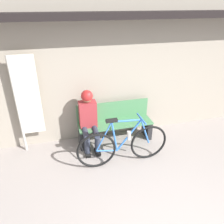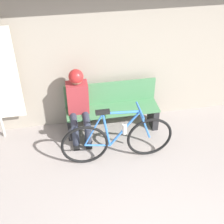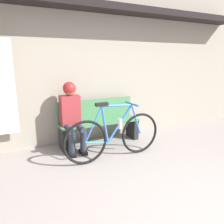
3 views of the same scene
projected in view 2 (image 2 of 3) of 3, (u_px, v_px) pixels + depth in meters
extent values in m
cube|color=#9E9384|center=(118.00, 33.00, 4.85)|extent=(12.00, 0.12, 3.20)
cube|color=#477F51|center=(113.00, 109.00, 5.22)|extent=(1.55, 0.42, 0.03)
cube|color=#477F51|center=(110.00, 92.00, 5.24)|extent=(1.55, 0.03, 0.40)
cube|color=#232326|center=(70.00, 125.00, 5.24)|extent=(0.10, 0.36, 0.41)
cube|color=#232326|center=(153.00, 115.00, 5.46)|extent=(0.10, 0.36, 0.41)
torus|color=black|center=(85.00, 145.00, 4.61)|extent=(0.71, 0.04, 0.71)
torus|color=black|center=(149.00, 137.00, 4.76)|extent=(0.71, 0.04, 0.71)
cylinder|color=blue|center=(122.00, 112.00, 4.38)|extent=(0.54, 0.03, 0.07)
cylinder|color=blue|center=(124.00, 129.00, 4.56)|extent=(0.46, 0.03, 0.60)
cylinder|color=blue|center=(106.00, 130.00, 4.51)|extent=(0.13, 0.03, 0.62)
cylinder|color=blue|center=(97.00, 145.00, 4.66)|extent=(0.38, 0.03, 0.09)
cylinder|color=blue|center=(93.00, 130.00, 4.47)|extent=(0.30, 0.02, 0.56)
cylinder|color=blue|center=(145.00, 125.00, 4.59)|extent=(0.21, 0.03, 0.52)
cube|color=black|center=(103.00, 112.00, 4.31)|extent=(0.20, 0.07, 0.05)
cylinder|color=blue|center=(140.00, 110.00, 4.41)|extent=(0.03, 0.40, 0.03)
cylinder|color=beige|center=(124.00, 129.00, 4.56)|extent=(0.07, 0.07, 0.17)
cylinder|color=#2D3342|center=(74.00, 121.00, 4.96)|extent=(0.11, 0.39, 0.13)
cylinder|color=#2D3342|center=(76.00, 136.00, 4.95)|extent=(0.11, 0.17, 0.38)
cube|color=black|center=(76.00, 145.00, 5.10)|extent=(0.10, 0.22, 0.06)
cylinder|color=#2D3342|center=(86.00, 119.00, 4.99)|extent=(0.11, 0.39, 0.13)
cylinder|color=#2D3342|center=(88.00, 135.00, 4.98)|extent=(0.11, 0.17, 0.38)
cube|color=black|center=(88.00, 143.00, 5.13)|extent=(0.10, 0.22, 0.06)
cube|color=maroon|center=(78.00, 98.00, 5.00)|extent=(0.34, 0.22, 0.53)
sphere|color=#9E7556|center=(76.00, 78.00, 4.77)|extent=(0.20, 0.20, 0.20)
sphere|color=#B22323|center=(76.00, 77.00, 4.75)|extent=(0.23, 0.23, 0.23)
cube|color=silver|center=(5.00, 76.00, 4.67)|extent=(0.40, 0.02, 1.53)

